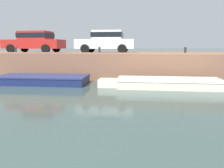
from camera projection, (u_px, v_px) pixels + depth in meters
name	position (u px, v px, depth m)	size (l,w,h in m)	color
ground_plane	(104.00, 110.00, 7.45)	(400.00, 400.00, 0.00)	#384C47
far_quay_wall	(126.00, 64.00, 16.36)	(60.00, 6.00, 1.68)	brown
far_wall_coping	(123.00, 53.00, 13.40)	(60.00, 0.24, 0.08)	#9F6C52
boat_moored_west_navy	(39.00, 80.00, 12.70)	(6.19, 2.21, 0.49)	navy
boat_moored_central_cream	(163.00, 83.00, 11.50)	(6.43, 1.99, 0.48)	silver
car_leftmost_red	(35.00, 41.00, 16.04)	(4.32, 2.02, 1.54)	#B2231E
car_left_inner_white	(106.00, 41.00, 15.27)	(4.07, 2.02, 1.54)	white
mooring_bollard_west	(15.00, 50.00, 14.53)	(0.15, 0.15, 0.45)	#2D2B28
mooring_bollard_mid	(99.00, 50.00, 13.71)	(0.15, 0.15, 0.45)	#2D2B28
mooring_bollard_east	(185.00, 50.00, 12.96)	(0.15, 0.15, 0.45)	#2D2B28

